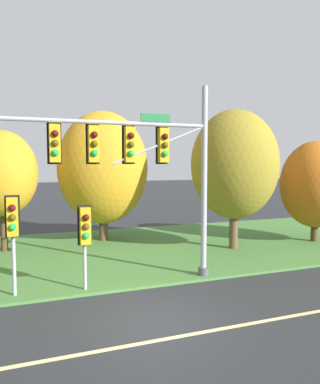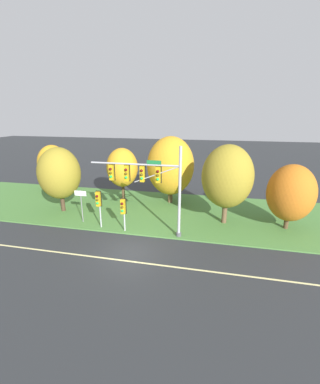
{
  "view_description": "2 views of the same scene",
  "coord_description": "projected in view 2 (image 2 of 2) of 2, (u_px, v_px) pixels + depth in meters",
  "views": [
    {
      "loc": [
        -3.54,
        -9.55,
        4.37
      ],
      "look_at": [
        1.29,
        3.01,
        3.34
      ],
      "focal_mm": 35.0,
      "sensor_mm": 36.0,
      "label": 1
    },
    {
      "loc": [
        5.62,
        -15.36,
        9.49
      ],
      "look_at": [
        1.36,
        3.74,
        3.42
      ],
      "focal_mm": 24.0,
      "sensor_mm": 36.0,
      "label": 2
    }
  ],
  "objects": [
    {
      "name": "grass_verge",
      "position": [
        157.0,
        210.0,
        25.97
      ],
      "size": [
        48.0,
        11.5,
        0.1
      ],
      "primitive_type": "cube",
      "color": "#477A38",
      "rests_on": "ground"
    },
    {
      "name": "tree_tall_centre",
      "position": [
        227.0,
        177.0,
        21.69
      ],
      "size": [
        4.33,
        4.33,
        6.92
      ],
      "color": "brown",
      "rests_on": "grass_verge"
    },
    {
      "name": "pedestrian_signal_further_along",
      "position": [
        98.0,
        201.0,
        21.15
      ],
      "size": [
        0.46,
        0.55,
        3.27
      ],
      "color": "#9EA0A5",
      "rests_on": "grass_verge"
    },
    {
      "name": "tree_behind_signpost",
      "position": [
        122.0,
        168.0,
        27.34
      ],
      "size": [
        3.32,
        3.32,
        5.86
      ],
      "color": "#4C3823",
      "rests_on": "grass_verge"
    },
    {
      "name": "tree_mid_verge",
      "position": [
        171.0,
        166.0,
        26.95
      ],
      "size": [
        4.93,
        4.93,
        7.11
      ],
      "color": "brown",
      "rests_on": "grass_verge"
    },
    {
      "name": "pedestrian_signal_near_kerb",
      "position": [
        123.0,
        208.0,
        20.55
      ],
      "size": [
        0.46,
        0.55,
        2.88
      ],
      "color": "#9EA0A5",
      "rests_on": "grass_verge"
    },
    {
      "name": "tree_left_of_mast",
      "position": [
        59.0,
        173.0,
        24.57
      ],
      "size": [
        3.98,
        3.98,
        6.32
      ],
      "color": "#423021",
      "rests_on": "grass_verge"
    },
    {
      "name": "tree_right_far",
      "position": [
        291.0,
        193.0,
        20.86
      ],
      "size": [
        3.78,
        3.78,
        5.49
      ],
      "color": "#4C3823",
      "rests_on": "grass_verge"
    },
    {
      "name": "ground_plane",
      "position": [
        130.0,
        252.0,
        18.3
      ],
      "size": [
        160.0,
        160.0,
        0.0
      ],
      "primitive_type": "plane",
      "color": "#282B2D"
    },
    {
      "name": "lane_stripe",
      "position": [
        124.0,
        261.0,
        17.18
      ],
      "size": [
        36.0,
        0.16,
        0.01
      ],
      "primitive_type": "cube",
      "color": "beige",
      "rests_on": "ground"
    },
    {
      "name": "traffic_signal_mast",
      "position": [
        149.0,
        180.0,
        19.56
      ],
      "size": [
        7.26,
        0.49,
        7.11
      ],
      "color": "#9EA0A5",
      "rests_on": "grass_verge"
    },
    {
      "name": "route_sign_post",
      "position": [
        81.0,
        201.0,
        22.47
      ],
      "size": [
        1.1,
        0.08,
        2.96
      ],
      "color": "slate",
      "rests_on": "grass_verge"
    },
    {
      "name": "tree_nearest_road",
      "position": [
        53.0,
        164.0,
        31.74
      ],
      "size": [
        3.63,
        3.63,
        5.64
      ],
      "color": "#4C3823",
      "rests_on": "grass_verge"
    }
  ]
}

